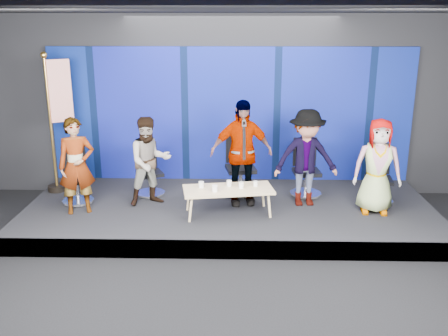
{
  "coord_description": "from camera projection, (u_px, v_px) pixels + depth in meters",
  "views": [
    {
      "loc": [
        0.1,
        -5.64,
        3.42
      ],
      "look_at": [
        -0.1,
        2.4,
        0.99
      ],
      "focal_mm": 40.0,
      "sensor_mm": 36.0,
      "label": 1
    }
  ],
  "objects": [
    {
      "name": "ground",
      "position": [
        227.0,
        296.0,
        6.39
      ],
      "size": [
        10.0,
        10.0,
        0.0
      ],
      "primitive_type": "plane",
      "color": "black",
      "rests_on": "ground"
    },
    {
      "name": "mug_e",
      "position": [
        256.0,
        184.0,
        8.23
      ],
      "size": [
        0.07,
        0.07,
        0.09
      ],
      "primitive_type": "cylinder",
      "color": "silver",
      "rests_on": "coffee_table"
    },
    {
      "name": "panelist_a",
      "position": [
        77.0,
        166.0,
        8.13
      ],
      "size": [
        0.68,
        0.56,
        1.6
      ],
      "primitive_type": "imported",
      "rotation": [
        0.0,
        0.0,
        0.36
      ],
      "color": "black",
      "rests_on": "riser"
    },
    {
      "name": "panelist_c",
      "position": [
        241.0,
        153.0,
        8.49
      ],
      "size": [
        1.13,
        0.63,
        1.82
      ],
      "primitive_type": "imported",
      "rotation": [
        0.0,
        0.0,
        0.18
      ],
      "color": "black",
      "rests_on": "riser"
    },
    {
      "name": "chair_a",
      "position": [
        77.0,
        184.0,
        8.72
      ],
      "size": [
        0.72,
        0.72,
        0.99
      ],
      "rotation": [
        0.0,
        0.0,
        0.36
      ],
      "color": "silver",
      "rests_on": "riser"
    },
    {
      "name": "riser",
      "position": [
        230.0,
        212.0,
        8.74
      ],
      "size": [
        7.0,
        3.0,
        0.3
      ],
      "primitive_type": "cube",
      "color": "black",
      "rests_on": "ground"
    },
    {
      "name": "mug_d",
      "position": [
        241.0,
        185.0,
        8.15
      ],
      "size": [
        0.08,
        0.08,
        0.1
      ],
      "primitive_type": "cylinder",
      "color": "silver",
      "rests_on": "coffee_table"
    },
    {
      "name": "chair_e",
      "position": [
        378.0,
        184.0,
        8.72
      ],
      "size": [
        0.61,
        0.61,
        0.98
      ],
      "rotation": [
        0.0,
        0.0,
        -0.12
      ],
      "color": "silver",
      "rests_on": "riser"
    },
    {
      "name": "mug_a",
      "position": [
        201.0,
        185.0,
        8.16
      ],
      "size": [
        0.09,
        0.09,
        0.1
      ],
      "primitive_type": "cylinder",
      "color": "silver",
      "rests_on": "coffee_table"
    },
    {
      "name": "coffee_table",
      "position": [
        228.0,
        190.0,
        8.15
      ],
      "size": [
        1.54,
        0.85,
        0.45
      ],
      "rotation": [
        0.0,
        0.0,
        0.17
      ],
      "color": "tan",
      "rests_on": "riser"
    },
    {
      "name": "flag_stand",
      "position": [
        58.0,
        119.0,
        9.04
      ],
      "size": [
        0.55,
        0.4,
        2.56
      ],
      "rotation": [
        0.0,
        0.0,
        0.58
      ],
      "color": "black",
      "rests_on": "riser"
    },
    {
      "name": "chair_b",
      "position": [
        149.0,
        178.0,
        9.11
      ],
      "size": [
        0.71,
        0.71,
        0.95
      ],
      "rotation": [
        0.0,
        0.0,
        0.43
      ],
      "color": "silver",
      "rests_on": "riser"
    },
    {
      "name": "backdrop",
      "position": [
        231.0,
        115.0,
        9.71
      ],
      "size": [
        7.0,
        0.08,
        2.6
      ],
      "primitive_type": "cube",
      "color": "navy",
      "rests_on": "riser"
    },
    {
      "name": "room_walls",
      "position": [
        227.0,
        108.0,
        5.69
      ],
      "size": [
        10.02,
        8.02,
        3.51
      ],
      "color": "black",
      "rests_on": "ground"
    },
    {
      "name": "panelist_e",
      "position": [
        377.0,
        166.0,
        8.14
      ],
      "size": [
        0.83,
        0.59,
        1.58
      ],
      "primitive_type": "imported",
      "rotation": [
        0.0,
        0.0,
        -0.12
      ],
      "color": "black",
      "rests_on": "riser"
    },
    {
      "name": "panelist_b",
      "position": [
        150.0,
        161.0,
        8.51
      ],
      "size": [
        0.92,
        0.84,
        1.54
      ],
      "primitive_type": "imported",
      "rotation": [
        0.0,
        0.0,
        0.43
      ],
      "color": "black",
      "rests_on": "riser"
    },
    {
      "name": "mug_c",
      "position": [
        229.0,
        183.0,
        8.23
      ],
      "size": [
        0.08,
        0.08,
        0.1
      ],
      "primitive_type": "cylinder",
      "color": "silver",
      "rests_on": "coffee_table"
    },
    {
      "name": "chair_c",
      "position": [
        240.0,
        174.0,
        9.14
      ],
      "size": [
        0.74,
        0.74,
        1.13
      ],
      "rotation": [
        0.0,
        0.0,
        0.18
      ],
      "color": "silver",
      "rests_on": "riser"
    },
    {
      "name": "chair_d",
      "position": [
        306.0,
        177.0,
        9.07
      ],
      "size": [
        0.63,
        0.63,
        1.03
      ],
      "rotation": [
        0.0,
        0.0,
        0.08
      ],
      "color": "silver",
      "rests_on": "riser"
    },
    {
      "name": "mug_b",
      "position": [
        215.0,
        188.0,
        7.97
      ],
      "size": [
        0.09,
        0.09,
        0.11
      ],
      "primitive_type": "cylinder",
      "color": "silver",
      "rests_on": "coffee_table"
    },
    {
      "name": "panelist_d",
      "position": [
        306.0,
        158.0,
        8.46
      ],
      "size": [
        1.13,
        0.7,
        1.67
      ],
      "primitive_type": "imported",
      "rotation": [
        0.0,
        0.0,
        0.08
      ],
      "color": "black",
      "rests_on": "riser"
    }
  ]
}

